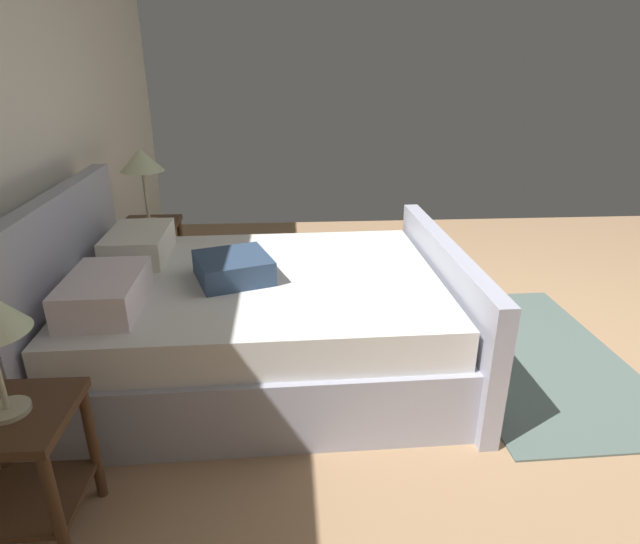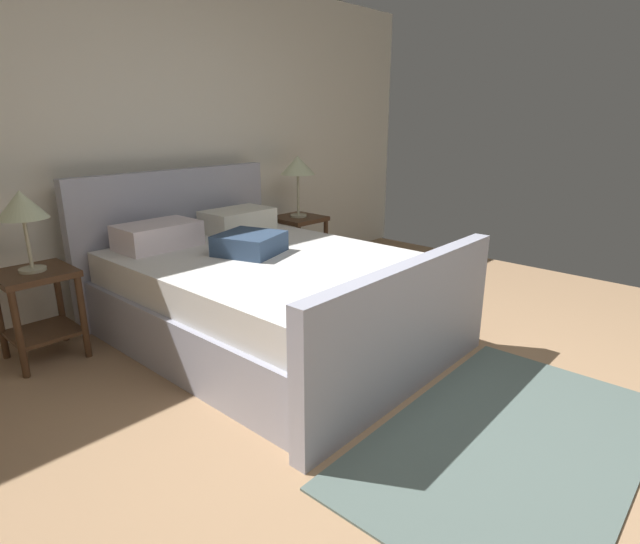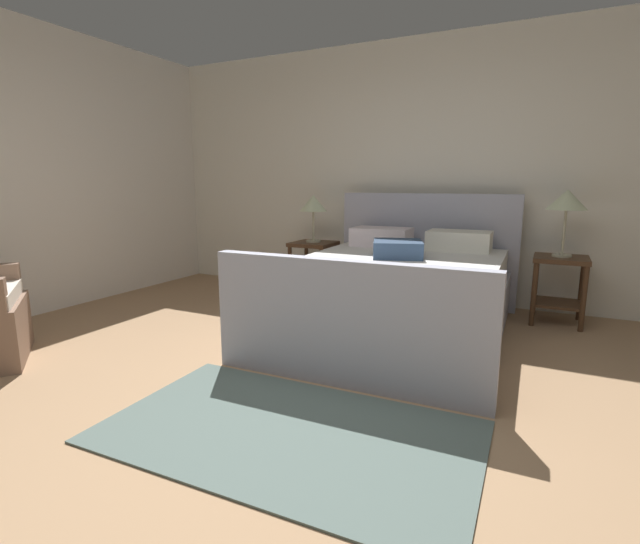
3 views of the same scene
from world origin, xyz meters
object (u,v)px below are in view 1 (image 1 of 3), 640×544
(nightstand_right, at_px, (152,246))
(table_lamp_right, at_px, (141,162))
(nightstand_left, at_px, (20,455))
(bed, at_px, (255,317))

(nightstand_right, height_order, table_lamp_right, table_lamp_right)
(nightstand_left, bearing_deg, bed, -34.66)
(table_lamp_right, xyz_separation_m, nightstand_left, (-2.41, -0.06, -0.68))
(bed, distance_m, table_lamp_right, 1.67)
(bed, height_order, nightstand_right, bed)
(bed, xyz_separation_m, nightstand_left, (-1.21, 0.83, 0.06))
(table_lamp_right, bearing_deg, nightstand_right, -146.31)
(bed, xyz_separation_m, nightstand_right, (1.21, 0.89, 0.06))
(nightstand_left, bearing_deg, table_lamp_right, 1.32)
(nightstand_right, relative_size, table_lamp_right, 1.03)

